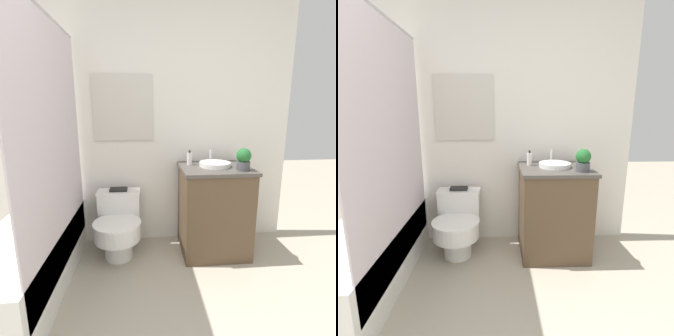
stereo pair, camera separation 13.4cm
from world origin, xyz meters
The scene contains 8 objects.
wall_back centered at (0.00, 2.05, 1.25)m, with size 3.16×0.07×2.50m.
shower_area centered at (-0.78, 1.29, 0.29)m, with size 0.58×1.46×1.98m.
toilet centered at (-0.15, 1.73, 0.30)m, with size 0.43×0.57×0.59m.
vanity centered at (0.76, 1.72, 0.42)m, with size 0.64×0.57×0.84m.
sink centered at (0.76, 1.74, 0.86)m, with size 0.29×0.32×0.13m.
soap_bottle centered at (0.54, 1.84, 0.90)m, with size 0.05×0.05×0.14m.
potted_plant centered at (0.96, 1.57, 0.94)m, with size 0.13×0.13×0.19m.
book_on_tank centered at (-0.15, 1.88, 0.60)m, with size 0.17×0.10×0.02m.
Camera 2 is at (0.24, -0.58, 1.37)m, focal length 28.00 mm.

